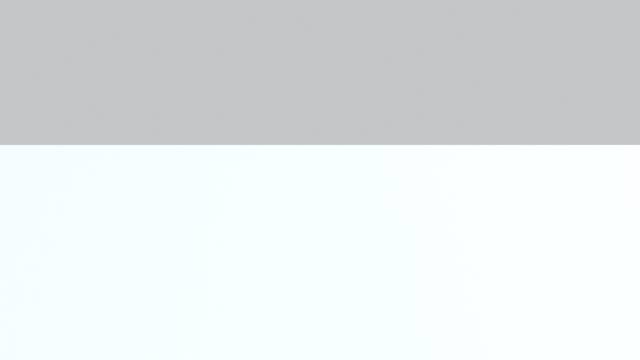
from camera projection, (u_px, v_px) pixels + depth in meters
distant_headland at (254, 117)px, 1371.08m from camera, size 1368.25×500.94×49.32m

